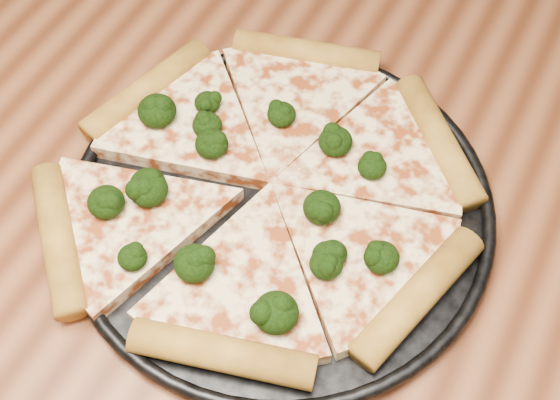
% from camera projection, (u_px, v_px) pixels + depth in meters
% --- Properties ---
extents(dining_table, '(1.20, 0.90, 0.75)m').
position_uv_depth(dining_table, '(305.00, 291.00, 0.68)').
color(dining_table, brown).
rests_on(dining_table, ground).
extents(pizza_pan, '(0.34, 0.34, 0.02)m').
position_uv_depth(pizza_pan, '(280.00, 206.00, 0.61)').
color(pizza_pan, black).
rests_on(pizza_pan, dining_table).
extents(pizza, '(0.35, 0.35, 0.03)m').
position_uv_depth(pizza, '(266.00, 185.00, 0.61)').
color(pizza, '#FFDB9C').
rests_on(pizza, pizza_pan).
extents(broccoli_florets, '(0.25, 0.20, 0.02)m').
position_uv_depth(broccoli_florets, '(236.00, 196.00, 0.59)').
color(broccoli_florets, black).
rests_on(broccoli_florets, pizza).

